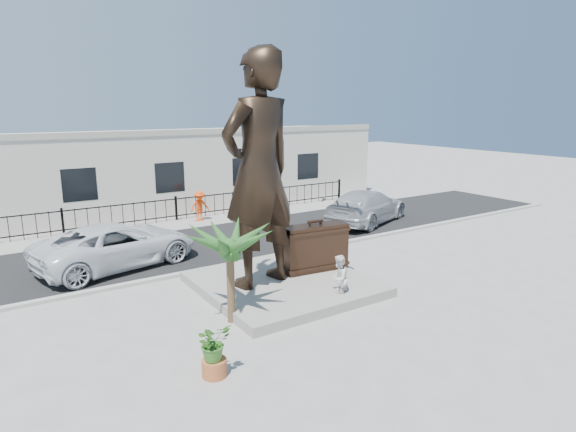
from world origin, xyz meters
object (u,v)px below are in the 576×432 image
(statue, at_px, (259,170))
(tourist, at_px, (339,279))
(suitcase, at_px, (315,248))
(car_white, at_px, (117,245))

(statue, bearing_deg, tourist, 116.95)
(tourist, bearing_deg, suitcase, -137.15)
(statue, xyz_separation_m, tourist, (1.61, -2.04, -3.22))
(statue, height_order, tourist, statue)
(suitcase, xyz_separation_m, tourist, (-0.63, -2.10, -0.37))
(tourist, relative_size, car_white, 0.25)
(suitcase, xyz_separation_m, car_white, (-5.45, 5.04, -0.28))
(tourist, bearing_deg, car_white, -86.51)
(statue, distance_m, suitcase, 3.63)
(statue, distance_m, car_white, 6.80)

